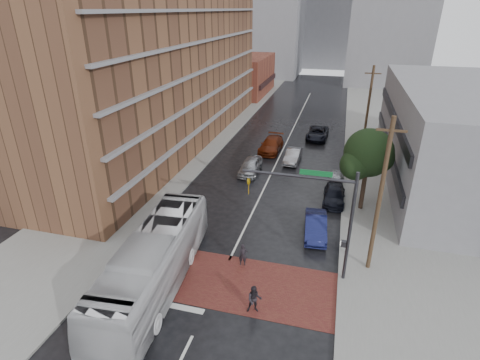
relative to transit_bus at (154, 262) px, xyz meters
The scene contains 23 objects.
ground 4.01m from the transit_bus, 16.09° to the left, with size 160.00×160.00×0.00m, color black.
crosswalk 4.16m from the transit_bus, 23.40° to the left, with size 14.00×5.00×0.02m, color brown.
sidewalk_west 27.26m from the transit_bus, 107.17° to the left, with size 9.00×90.00×0.15m, color gray.
sidewalk_east 30.05m from the transit_bus, 60.07° to the left, with size 9.00×90.00×0.15m, color gray.
apartment_block 29.76m from the transit_bus, 112.85° to the left, with size 10.00×44.00×28.00m, color brown.
storefront_west 55.69m from the transit_bus, 98.82° to the left, with size 8.00×16.00×7.00m, color brown.
building_east 29.11m from the transit_bus, 46.44° to the left, with size 11.00×26.00×9.00m, color gray.
distant_tower_west 80.96m from the transit_bus, 97.59° to the left, with size 18.00×16.00×32.00m, color gray.
distant_tower_center 96.61m from the transit_bus, 87.93° to the left, with size 12.00×10.00×24.00m, color gray.
street_tree 17.96m from the transit_bus, 47.40° to the left, with size 4.20×4.10×6.90m.
signal_mast 10.39m from the transit_bus, 20.59° to the left, with size 6.50×0.30×7.20m.
utility_pole_near 13.67m from the transit_bus, 22.18° to the left, with size 1.60×0.26×10.00m.
utility_pole_far 28.05m from the transit_bus, 63.86° to the left, with size 1.60×0.26×10.00m.
transit_bus is the anchor object (origin of this frame).
pedestrian_a 5.65m from the transit_bus, 36.74° to the left, with size 0.55×0.36×1.52m, color black.
pedestrian_b 6.20m from the transit_bus, ahead, with size 0.82×0.64×1.68m, color black.
car_travel_a 17.99m from the transit_bus, 85.57° to the left, with size 1.82×4.53×1.54m, color #A7AAAF.
car_travel_b 22.65m from the transit_bus, 76.99° to the left, with size 1.47×4.21×1.39m, color #A7A8AF.
car_travel_c 24.82m from the transit_bus, 84.92° to the left, with size 2.19×5.38×1.56m, color maroon.
suv_travel 31.51m from the transit_bus, 77.15° to the left, with size 2.45×5.31×1.48m, color black.
car_parked_near 11.94m from the transit_bus, 43.23° to the left, with size 1.54×4.40×1.45m, color #151A4B.
car_parked_mid 16.94m from the transit_bus, 54.71° to the left, with size 1.79×4.40×1.28m, color black.
car_parked_far 19.64m from the transit_bus, 60.12° to the left, with size 1.47×3.65×1.24m, color #A2A4A9.
Camera 1 is at (6.00, -16.83, 15.19)m, focal length 28.00 mm.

